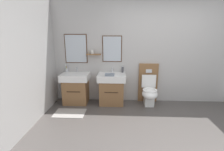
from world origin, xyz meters
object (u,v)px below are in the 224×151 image
Objects in this scene: vanity_sink_left at (76,87)px; toilet at (149,90)px; toothbrush_cup at (67,70)px; soap_dispenser at (123,69)px; vanity_sink_right at (112,88)px; folded_hand_towel at (110,75)px.

toilet reaches higher than vanity_sink_left.
toothbrush_cup is 1.44m from soap_dispenser.
folded_hand_towel is (-0.04, -0.15, 0.39)m from vanity_sink_right.
soap_dispenser is at bearing 34.58° from vanity_sink_right.
vanity_sink_right is 3.65× the size of toothbrush_cup.
toilet is 2.15m from toothbrush_cup.
vanity_sink_right is 1.26m from toothbrush_cup.
vanity_sink_left and vanity_sink_right have the same top height.
toilet is (0.93, 0.01, -0.03)m from vanity_sink_right.
toilet reaches higher than toothbrush_cup.
toothbrush_cup reaches higher than vanity_sink_right.
vanity_sink_right is 4.31× the size of soap_dispenser.
toothbrush_cup is (-0.26, 0.18, 0.42)m from vanity_sink_left.
toothbrush_cup is 0.96× the size of folded_hand_towel.
toothbrush_cup is 1.18m from folded_hand_towel.
vanity_sink_left is 0.96m from folded_hand_towel.
toilet is (1.84, 0.01, -0.03)m from vanity_sink_left.
toilet is at bearing -4.39° from toothbrush_cup.
vanity_sink_right is at bearing -179.09° from toilet.
folded_hand_towel is at bearing -104.51° from vanity_sink_right.
vanity_sink_right is 0.93m from toilet.
vanity_sink_left is 1.27m from soap_dispenser.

